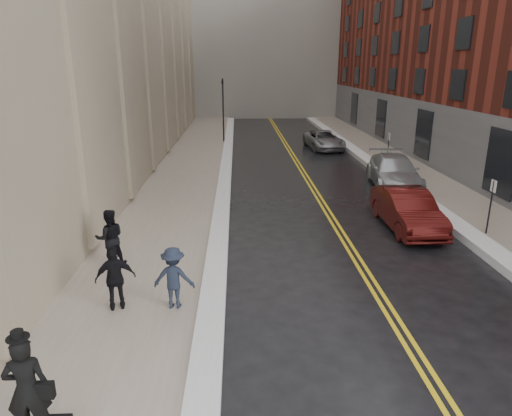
{
  "coord_description": "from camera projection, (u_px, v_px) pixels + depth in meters",
  "views": [
    {
      "loc": [
        -1.47,
        -7.8,
        6.26
      ],
      "look_at": [
        -0.87,
        6.94,
        1.6
      ],
      "focal_mm": 32.0,
      "sensor_mm": 36.0,
      "label": 1
    }
  ],
  "objects": [
    {
      "name": "pedestrian_c",
      "position": [
        115.0,
        278.0,
        11.7
      ],
      "size": [
        1.09,
        0.69,
        1.73
      ],
      "primitive_type": "imported",
      "rotation": [
        0.0,
        0.0,
        3.42
      ],
      "color": "black",
      "rests_on": "sidewalk_left"
    },
    {
      "name": "parking_sign_far",
      "position": [
        388.0,
        147.0,
        28.33
      ],
      "size": [
        0.06,
        0.35,
        2.23
      ],
      "color": "black",
      "rests_on": "ground"
    },
    {
      "name": "snow_ridge_right",
      "position": [
        396.0,
        182.0,
        24.86
      ],
      "size": [
        0.85,
        60.8,
        0.3
      ],
      "primitive_type": "cube",
      "color": "white",
      "rests_on": "ground"
    },
    {
      "name": "snow_ridge_left",
      "position": [
        224.0,
        184.0,
        24.5
      ],
      "size": [
        0.7,
        60.8,
        0.26
      ],
      "primitive_type": "cube",
      "color": "white",
      "rests_on": "ground"
    },
    {
      "name": "car_maroon",
      "position": [
        407.0,
        210.0,
        17.99
      ],
      "size": [
        1.68,
        4.74,
        1.56
      ],
      "primitive_type": "imported",
      "rotation": [
        0.0,
        0.0,
        0.01
      ],
      "color": "#470E0C",
      "rests_on": "ground"
    },
    {
      "name": "car_silver_near",
      "position": [
        394.0,
        172.0,
        24.14
      ],
      "size": [
        3.05,
        5.94,
        1.65
      ],
      "primitive_type": "imported",
      "rotation": [
        0.0,
        0.0,
        -0.14
      ],
      "color": "#A8ABB0",
      "rests_on": "ground"
    },
    {
      "name": "traffic_signal",
      "position": [
        223.0,
        105.0,
        36.93
      ],
      "size": [
        0.18,
        0.15,
        5.2
      ],
      "color": "black",
      "rests_on": "ground"
    },
    {
      "name": "lane_stripe_b",
      "position": [
        313.0,
        185.0,
        24.72
      ],
      "size": [
        0.12,
        64.0,
        0.01
      ],
      "primitive_type": "cube",
      "color": "gold",
      "rests_on": "ground"
    },
    {
      "name": "car_silver_far",
      "position": [
        324.0,
        140.0,
        35.12
      ],
      "size": [
        2.8,
        5.23,
        1.4
      ],
      "primitive_type": "imported",
      "rotation": [
        0.0,
        0.0,
        0.1
      ],
      "color": "gray",
      "rests_on": "ground"
    },
    {
      "name": "ground",
      "position": [
        312.0,
        383.0,
        9.38
      ],
      "size": [
        160.0,
        160.0,
        0.0
      ],
      "primitive_type": "plane",
      "color": "black",
      "rests_on": "ground"
    },
    {
      "name": "pedestrian_a",
      "position": [
        110.0,
        238.0,
        14.26
      ],
      "size": [
        1.07,
        0.94,
        1.85
      ],
      "primitive_type": "imported",
      "rotation": [
        0.0,
        0.0,
        3.45
      ],
      "color": "black",
      "rests_on": "sidewalk_left"
    },
    {
      "name": "sidewalk_left",
      "position": [
        182.0,
        185.0,
        24.42
      ],
      "size": [
        4.0,
        64.0,
        0.15
      ],
      "primitive_type": "cube",
      "color": "gray",
      "rests_on": "ground"
    },
    {
      "name": "pedestrian_b",
      "position": [
        174.0,
        278.0,
        11.81
      ],
      "size": [
        1.13,
        0.72,
        1.66
      ],
      "primitive_type": "imported",
      "rotation": [
        0.0,
        0.0,
        3.04
      ],
      "color": "#1C2232",
      "rests_on": "sidewalk_left"
    },
    {
      "name": "pedestrian_main",
      "position": [
        27.0,
        389.0,
        7.54
      ],
      "size": [
        0.79,
        0.6,
        1.95
      ],
      "primitive_type": "imported",
      "rotation": [
        0.0,
        0.0,
        3.35
      ],
      "color": "black",
      "rests_on": "sidewalk_left"
    },
    {
      "name": "parking_sign_near",
      "position": [
        491.0,
        203.0,
        16.9
      ],
      "size": [
        0.06,
        0.35,
        2.23
      ],
      "color": "black",
      "rests_on": "ground"
    },
    {
      "name": "lane_stripe_a",
      "position": [
        309.0,
        185.0,
        24.71
      ],
      "size": [
        0.12,
        64.0,
        0.01
      ],
      "primitive_type": "cube",
      "color": "gold",
      "rests_on": "ground"
    },
    {
      "name": "sidewalk_right",
      "position": [
        429.0,
        183.0,
        24.95
      ],
      "size": [
        3.0,
        64.0,
        0.15
      ],
      "primitive_type": "cube",
      "color": "gray",
      "rests_on": "ground"
    }
  ]
}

